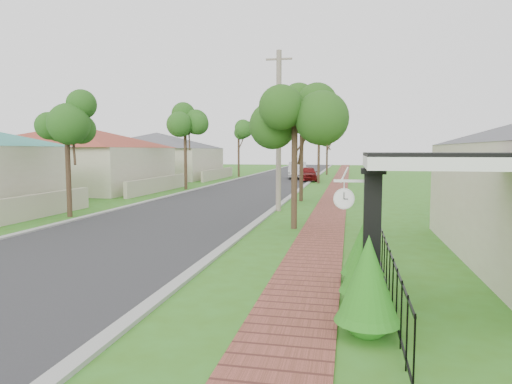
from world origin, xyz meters
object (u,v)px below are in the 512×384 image
Objects in this scene: porch_post at (371,246)px; parked_car_red at (308,174)px; parked_car_white at (297,170)px; utility_pole at (279,130)px; station_clock at (345,197)px; near_tree at (295,115)px.

porch_post is 0.64× the size of parked_car_red.
parked_car_white is 24.53m from utility_pole.
station_clock reaches higher than parked_car_red.
porch_post is 8.84m from near_tree.
near_tree reaches higher than station_clock.
porch_post is 37.36m from parked_car_white.
parked_car_red is 6.03× the size of station_clock.
parked_car_white is 0.68× the size of utility_pole.
utility_pole reaches higher than parked_car_red.
parked_car_white is 29.30m from near_tree.
station_clock is (3.66, -33.10, 1.28)m from parked_car_red.
porch_post is at bearing -39.28° from station_clock.
utility_pole is 11.32× the size of station_clock.
near_tree is (3.20, -28.95, 3.24)m from parked_car_white.
utility_pole is at bearing 104.46° from station_clock.
porch_post is 0.34× the size of utility_pole.
utility_pole reaches higher than station_clock.
utility_pole reaches higher than parked_car_white.
utility_pole is at bearing -92.16° from parked_car_white.
parked_car_red is 0.79× the size of parked_car_white.
station_clock is (3.16, -12.26, -1.78)m from utility_pole.
utility_pole is 12.79m from station_clock.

